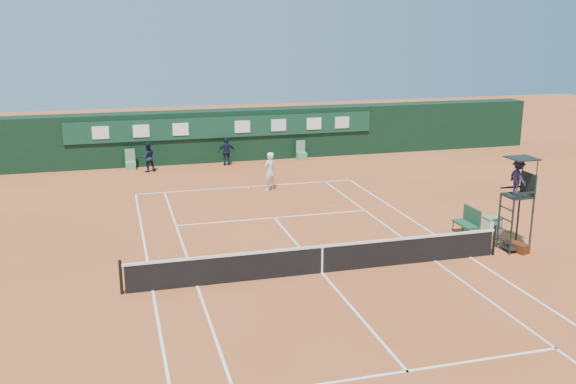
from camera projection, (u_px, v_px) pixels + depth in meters
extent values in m
plane|color=#BD5B2C|center=(322.00, 273.00, 21.13)|extent=(90.00, 90.00, 0.00)
cube|color=silver|center=(247.00, 187.00, 32.21)|extent=(11.05, 0.08, 0.01)
cube|color=white|center=(470.00, 257.00, 22.54)|extent=(0.08, 23.85, 0.01)
cube|color=white|center=(153.00, 291.00, 19.72)|extent=(0.08, 23.85, 0.01)
cube|color=silver|center=(435.00, 261.00, 22.19)|extent=(0.08, 23.85, 0.01)
cube|color=white|center=(197.00, 286.00, 20.07)|extent=(0.08, 23.85, 0.01)
cube|color=white|center=(274.00, 218.00, 27.10)|extent=(8.31, 0.08, 0.01)
cube|color=white|center=(407.00, 371.00, 15.17)|extent=(8.31, 0.08, 0.01)
cube|color=white|center=(322.00, 273.00, 21.13)|extent=(0.08, 12.88, 0.01)
cube|color=silver|center=(248.00, 188.00, 32.07)|extent=(0.08, 0.30, 0.01)
cube|color=black|center=(322.00, 260.00, 21.02)|extent=(12.60, 0.04, 0.90)
cube|color=white|center=(322.00, 246.00, 20.90)|extent=(12.80, 0.06, 0.08)
cube|color=white|center=(322.00, 260.00, 21.02)|extent=(0.06, 0.05, 0.92)
cylinder|color=black|center=(494.00, 240.00, 22.64)|extent=(0.10, 0.10, 1.10)
cylinder|color=black|center=(121.00, 277.00, 19.35)|extent=(0.10, 0.10, 1.10)
cube|color=black|center=(223.00, 135.00, 38.22)|extent=(40.00, 1.50, 3.00)
cube|color=#103A26|center=(225.00, 127.00, 37.32)|extent=(18.00, 0.10, 1.20)
cube|color=white|center=(101.00, 133.00, 35.45)|extent=(0.90, 0.04, 0.70)
cube|color=white|center=(141.00, 131.00, 36.02)|extent=(0.90, 0.04, 0.70)
cube|color=white|center=(181.00, 129.00, 36.58)|extent=(0.90, 0.04, 0.70)
cube|color=white|center=(242.00, 127.00, 37.51)|extent=(0.90, 0.04, 0.70)
cube|color=silver|center=(279.00, 125.00, 38.07)|extent=(0.90, 0.04, 0.70)
cube|color=white|center=(314.00, 124.00, 38.64)|extent=(0.90, 0.04, 0.70)
cube|color=silver|center=(342.00, 122.00, 39.10)|extent=(0.90, 0.04, 0.70)
cube|color=#57855E|center=(131.00, 166.00, 35.92)|extent=(0.55, 0.50, 0.46)
cube|color=#527E58|center=(130.00, 155.00, 35.98)|extent=(0.55, 0.06, 0.70)
cube|color=#558261|center=(302.00, 156.00, 38.49)|extent=(0.55, 0.50, 0.46)
cube|color=#578661|center=(301.00, 146.00, 38.55)|extent=(0.55, 0.06, 0.70)
cylinder|color=black|center=(512.00, 228.00, 22.54)|extent=(0.07, 0.07, 2.00)
cylinder|color=black|center=(499.00, 221.00, 23.29)|extent=(0.07, 0.07, 2.00)
cylinder|color=black|center=(531.00, 226.00, 22.75)|extent=(0.07, 0.07, 2.00)
cylinder|color=black|center=(518.00, 220.00, 23.49)|extent=(0.07, 0.07, 2.00)
cube|color=black|center=(517.00, 196.00, 22.75)|extent=(0.85, 0.85, 0.08)
cube|color=black|center=(528.00, 184.00, 22.75)|extent=(0.06, 0.85, 0.80)
cube|color=black|center=(525.00, 193.00, 22.31)|extent=(0.85, 0.05, 0.06)
cube|color=black|center=(511.00, 187.00, 23.09)|extent=(0.85, 0.05, 0.06)
cylinder|color=black|center=(537.00, 174.00, 22.26)|extent=(0.04, 0.04, 1.00)
cylinder|color=black|center=(523.00, 169.00, 23.01)|extent=(0.04, 0.04, 1.00)
cube|color=black|center=(522.00, 158.00, 22.42)|extent=(0.95, 0.95, 0.04)
cube|color=black|center=(513.00, 246.00, 23.24)|extent=(0.80, 0.80, 0.05)
cube|color=black|center=(504.00, 240.00, 23.07)|extent=(0.04, 0.80, 0.04)
cube|color=black|center=(505.00, 230.00, 22.97)|extent=(0.04, 0.80, 0.04)
cube|color=black|center=(506.00, 219.00, 22.86)|extent=(0.04, 0.80, 0.04)
cube|color=black|center=(506.00, 208.00, 22.76)|extent=(0.04, 0.80, 0.04)
imported|color=#1C1A34|center=(518.00, 177.00, 22.57)|extent=(0.47, 0.82, 1.28)
cube|color=#1B452D|center=(466.00, 224.00, 24.78)|extent=(0.55, 1.20, 0.08)
cube|color=#1B452F|center=(472.00, 215.00, 24.75)|extent=(0.06, 1.20, 0.60)
cylinder|color=black|center=(468.00, 235.00, 24.27)|extent=(0.04, 0.04, 0.41)
cylinder|color=black|center=(478.00, 234.00, 24.38)|extent=(0.04, 0.04, 0.41)
cylinder|color=black|center=(453.00, 226.00, 25.30)|extent=(0.04, 0.04, 0.41)
cylinder|color=black|center=(463.00, 225.00, 25.41)|extent=(0.04, 0.04, 0.41)
cube|color=black|center=(517.00, 247.00, 23.10)|extent=(0.65, 0.95, 0.33)
cube|color=white|center=(492.00, 226.00, 25.05)|extent=(0.55, 0.55, 0.60)
cube|color=#56845D|center=(493.00, 218.00, 24.96)|extent=(0.57, 0.57, 0.05)
sphere|color=yellow|center=(332.00, 206.00, 28.73)|extent=(0.07, 0.07, 0.07)
imported|color=white|center=(270.00, 171.00, 31.39)|extent=(0.82, 0.78, 1.89)
imported|color=black|center=(148.00, 157.00, 35.28)|extent=(0.92, 0.78, 1.64)
imported|color=black|center=(227.00, 152.00, 36.89)|extent=(0.96, 0.42, 1.62)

